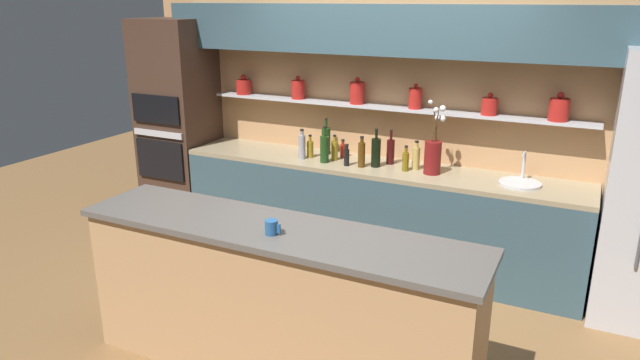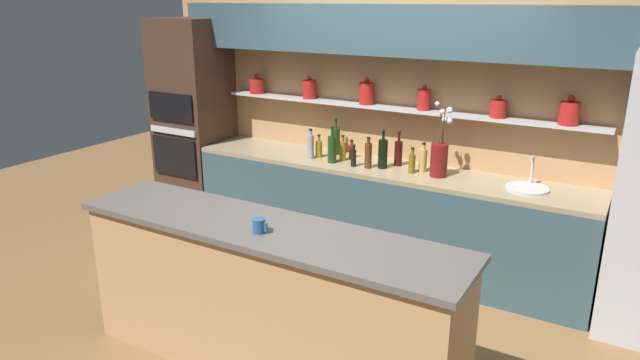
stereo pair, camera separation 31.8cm
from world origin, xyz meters
name	(u,v)px [view 1 (the left image)]	position (x,y,z in m)	size (l,w,h in m)	color
ground_plane	(319,325)	(0.00, 0.00, 0.00)	(12.00, 12.00, 0.00)	brown
back_wall_unit	(394,91)	(0.00, 1.53, 1.55)	(5.20, 0.44, 2.60)	tan
back_counter_unit	(373,213)	(-0.06, 1.24, 0.46)	(3.67, 0.62, 0.92)	#334C56
island_counter	(277,302)	(0.00, -0.61, 0.51)	(2.61, 0.61, 1.02)	tan
oven_tower	(178,125)	(-2.26, 1.24, 1.08)	(0.69, 0.64, 2.16)	#3D281E
flower_vase	(433,154)	(0.47, 1.22, 1.09)	(0.16, 0.16, 0.63)	maroon
sink_fixture	(520,182)	(1.19, 1.25, 0.94)	(0.33, 0.33, 0.25)	#B7B7BC
bottle_wine_0	(326,141)	(-0.62, 1.40, 1.05)	(0.08, 0.08, 0.35)	#193814
bottle_wine_1	(324,149)	(-0.50, 1.13, 1.05)	(0.08, 0.08, 0.34)	#193814
bottle_spirit_2	(302,146)	(-0.74, 1.15, 1.04)	(0.06, 0.06, 0.28)	gray
bottle_wine_3	(391,151)	(0.05, 1.35, 1.04)	(0.07, 0.07, 0.31)	#380C0C
bottle_oil_4	(406,161)	(0.24, 1.20, 1.01)	(0.06, 0.06, 0.22)	brown
bottle_sauce_5	(343,150)	(-0.43, 1.36, 0.99)	(0.05, 0.05, 0.17)	maroon
bottle_spirit_6	(416,158)	(0.31, 1.28, 1.03)	(0.07, 0.07, 0.26)	tan
bottle_oil_7	(335,150)	(-0.45, 1.24, 1.02)	(0.06, 0.06, 0.24)	olive
bottle_spirit_8	(362,154)	(-0.15, 1.14, 1.04)	(0.06, 0.06, 0.28)	#4C2D0C
bottle_oil_9	(310,149)	(-0.70, 1.23, 1.00)	(0.06, 0.06, 0.22)	olive
bottle_wine_10	(376,152)	(-0.04, 1.21, 1.05)	(0.08, 0.08, 0.35)	black
bottle_sauce_11	(347,156)	(-0.28, 1.12, 1.01)	(0.05, 0.05, 0.20)	black
coffee_mug	(272,227)	(0.04, -0.71, 1.06)	(0.10, 0.08, 0.09)	#235184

